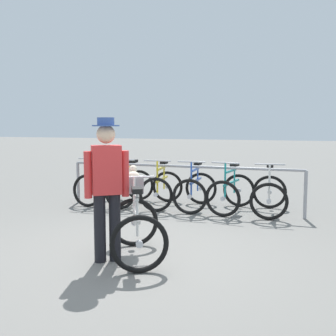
{
  "coord_description": "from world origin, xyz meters",
  "views": [
    {
      "loc": [
        2.12,
        -4.52,
        1.64
      ],
      "look_at": [
        0.03,
        1.1,
        1.0
      ],
      "focal_mm": 43.34,
      "sensor_mm": 36.0,
      "label": 1
    }
  ],
  "objects_px": {
    "racked_bike_orange": "(130,187)",
    "racked_bike_white": "(269,194)",
    "racked_bike_teal": "(231,192)",
    "person_with_featured_bike": "(107,183)",
    "featured_bicycle": "(136,217)",
    "racked_bike_blue": "(196,190)",
    "racked_bike_yellow": "(162,189)",
    "racked_bike_red": "(100,185)"
  },
  "relations": [
    {
      "from": "racked_bike_orange",
      "to": "racked_bike_white",
      "type": "distance_m",
      "value": 2.8
    },
    {
      "from": "racked_bike_teal",
      "to": "racked_bike_white",
      "type": "relative_size",
      "value": 0.98
    },
    {
      "from": "racked_bike_white",
      "to": "person_with_featured_bike",
      "type": "xyz_separation_m",
      "value": [
        -1.53,
        -3.33,
        0.58
      ]
    },
    {
      "from": "racked_bike_white",
      "to": "featured_bicycle",
      "type": "relative_size",
      "value": 0.93
    },
    {
      "from": "racked_bike_blue",
      "to": "racked_bike_white",
      "type": "bearing_deg",
      "value": 1.09
    },
    {
      "from": "racked_bike_blue",
      "to": "racked_bike_teal",
      "type": "height_order",
      "value": "same"
    },
    {
      "from": "person_with_featured_bike",
      "to": "racked_bike_orange",
      "type": "bearing_deg",
      "value": 111.27
    },
    {
      "from": "racked_bike_teal",
      "to": "featured_bicycle",
      "type": "xyz_separation_m",
      "value": [
        -0.6,
        -2.99,
        0.12
      ]
    },
    {
      "from": "racked_bike_orange",
      "to": "racked_bike_yellow",
      "type": "xyz_separation_m",
      "value": [
        0.7,
        0.01,
        -0.0
      ]
    },
    {
      "from": "racked_bike_teal",
      "to": "racked_bike_white",
      "type": "height_order",
      "value": "same"
    },
    {
      "from": "racked_bike_orange",
      "to": "racked_bike_yellow",
      "type": "bearing_deg",
      "value": 1.09
    },
    {
      "from": "racked_bike_red",
      "to": "racked_bike_yellow",
      "type": "xyz_separation_m",
      "value": [
        1.4,
        0.03,
        -0.0
      ]
    },
    {
      "from": "racked_bike_blue",
      "to": "person_with_featured_bike",
      "type": "height_order",
      "value": "person_with_featured_bike"
    },
    {
      "from": "racked_bike_white",
      "to": "racked_bike_blue",
      "type": "bearing_deg",
      "value": -178.91
    },
    {
      "from": "racked_bike_red",
      "to": "racked_bike_yellow",
      "type": "bearing_deg",
      "value": 1.09
    },
    {
      "from": "racked_bike_red",
      "to": "racked_bike_white",
      "type": "relative_size",
      "value": 0.94
    },
    {
      "from": "racked_bike_orange",
      "to": "racked_bike_yellow",
      "type": "distance_m",
      "value": 0.7
    },
    {
      "from": "racked_bike_red",
      "to": "racked_bike_orange",
      "type": "relative_size",
      "value": 0.97
    },
    {
      "from": "racked_bike_red",
      "to": "racked_bike_teal",
      "type": "bearing_deg",
      "value": 1.09
    },
    {
      "from": "racked_bike_teal",
      "to": "racked_bike_white",
      "type": "bearing_deg",
      "value": 1.09
    },
    {
      "from": "racked_bike_yellow",
      "to": "featured_bicycle",
      "type": "relative_size",
      "value": 0.93
    },
    {
      "from": "featured_bicycle",
      "to": "racked_bike_red",
      "type": "bearing_deg",
      "value": 126.8
    },
    {
      "from": "racked_bike_blue",
      "to": "featured_bicycle",
      "type": "distance_m",
      "value": 2.98
    },
    {
      "from": "racked_bike_teal",
      "to": "featured_bicycle",
      "type": "bearing_deg",
      "value": -101.37
    },
    {
      "from": "racked_bike_orange",
      "to": "person_with_featured_bike",
      "type": "height_order",
      "value": "person_with_featured_bike"
    },
    {
      "from": "racked_bike_white",
      "to": "person_with_featured_bike",
      "type": "bearing_deg",
      "value": -114.63
    },
    {
      "from": "racked_bike_teal",
      "to": "racked_bike_orange",
      "type": "bearing_deg",
      "value": -178.91
    },
    {
      "from": "racked_bike_red",
      "to": "featured_bicycle",
      "type": "bearing_deg",
      "value": -53.2
    },
    {
      "from": "racked_bike_yellow",
      "to": "person_with_featured_bike",
      "type": "height_order",
      "value": "person_with_featured_bike"
    },
    {
      "from": "racked_bike_yellow",
      "to": "racked_bike_white",
      "type": "distance_m",
      "value": 2.1
    },
    {
      "from": "racked_bike_teal",
      "to": "featured_bicycle",
      "type": "relative_size",
      "value": 0.91
    },
    {
      "from": "racked_bike_red",
      "to": "racked_bike_teal",
      "type": "xyz_separation_m",
      "value": [
        2.8,
        0.05,
        0.0
      ]
    },
    {
      "from": "racked_bike_blue",
      "to": "person_with_featured_bike",
      "type": "xyz_separation_m",
      "value": [
        -0.13,
        -3.3,
        0.58
      ]
    },
    {
      "from": "racked_bike_yellow",
      "to": "racked_bike_teal",
      "type": "height_order",
      "value": "same"
    },
    {
      "from": "racked_bike_orange",
      "to": "racked_bike_blue",
      "type": "xyz_separation_m",
      "value": [
        1.4,
        0.03,
        -0.0
      ]
    },
    {
      "from": "racked_bike_blue",
      "to": "racked_bike_teal",
      "type": "relative_size",
      "value": 0.98
    },
    {
      "from": "racked_bike_teal",
      "to": "person_with_featured_bike",
      "type": "height_order",
      "value": "person_with_featured_bike"
    },
    {
      "from": "featured_bicycle",
      "to": "person_with_featured_bike",
      "type": "height_order",
      "value": "person_with_featured_bike"
    },
    {
      "from": "racked_bike_blue",
      "to": "featured_bicycle",
      "type": "height_order",
      "value": "featured_bicycle"
    },
    {
      "from": "racked_bike_yellow",
      "to": "person_with_featured_bike",
      "type": "xyz_separation_m",
      "value": [
        0.57,
        -3.29,
        0.58
      ]
    },
    {
      "from": "racked_bike_red",
      "to": "person_with_featured_bike",
      "type": "height_order",
      "value": "person_with_featured_bike"
    },
    {
      "from": "racked_bike_red",
      "to": "person_with_featured_bike",
      "type": "distance_m",
      "value": 3.85
    }
  ]
}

